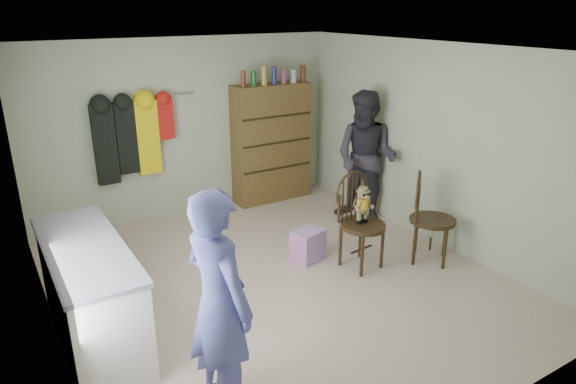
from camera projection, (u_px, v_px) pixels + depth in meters
ground_plane at (278, 281)px, 5.71m from camera, size 5.00×5.00×0.00m
room_walls at (253, 133)px, 5.59m from camera, size 5.00×5.00×5.00m
counter at (91, 293)px, 4.58m from camera, size 0.64×1.86×0.94m
chair_front at (359, 214)px, 5.86m from camera, size 0.56×0.56×1.13m
chair_far at (427, 213)px, 5.99m from camera, size 0.70×0.70×1.12m
striped_bag at (308, 245)px, 6.13m from camera, size 0.42×0.36×0.38m
person_left at (219, 304)px, 3.67m from camera, size 0.55×0.72×1.76m
person_right at (366, 158)px, 7.03m from camera, size 1.03×1.11×1.84m
dresser at (271, 142)px, 7.85m from camera, size 1.20×0.39×2.08m
coat_rack at (132, 137)px, 6.77m from camera, size 1.42×0.12×1.09m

